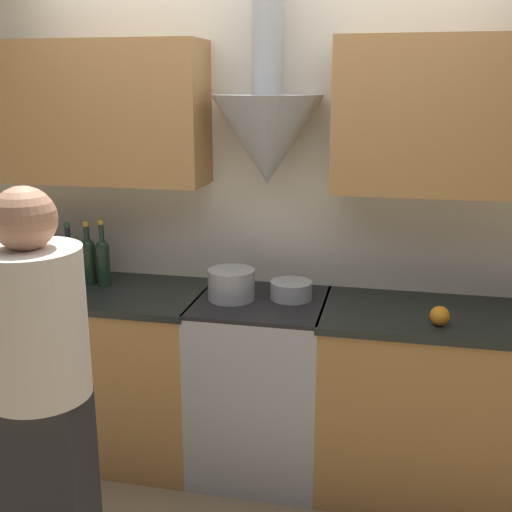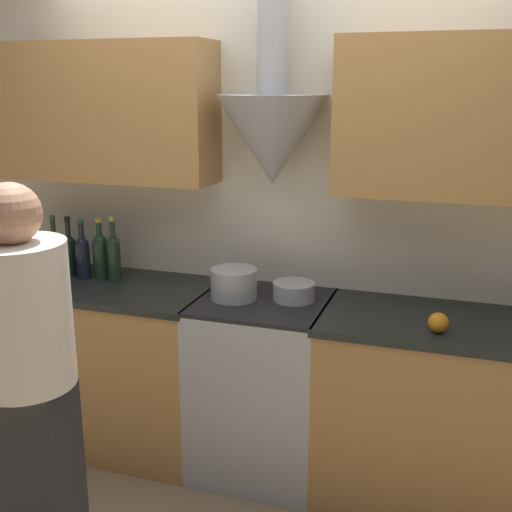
{
  "view_description": "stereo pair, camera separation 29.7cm",
  "coord_description": "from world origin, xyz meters",
  "px_view_note": "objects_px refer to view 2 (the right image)",
  "views": [
    {
      "loc": [
        0.62,
        -2.59,
        1.95
      ],
      "look_at": [
        0.0,
        0.21,
        1.17
      ],
      "focal_mm": 45.0,
      "sensor_mm": 36.0,
      "label": 1
    },
    {
      "loc": [
        0.9,
        -2.51,
        1.95
      ],
      "look_at": [
        0.0,
        0.21,
        1.17
      ],
      "focal_mm": 45.0,
      "sensor_mm": 36.0,
      "label": 2
    }
  ],
  "objects_px": {
    "wine_bottle_1": "(40,249)",
    "wine_bottle_4": "(83,255)",
    "wine_bottle_2": "(55,251)",
    "wine_bottle_3": "(70,253)",
    "wine_bottle_0": "(27,246)",
    "stove_range": "(262,385)",
    "mixing_bowl": "(294,291)",
    "stock_pot": "(234,284)",
    "wine_bottle_5": "(100,254)",
    "wine_bottle_6": "(114,256)",
    "person_foreground_left": "(27,379)",
    "orange_fruit": "(438,323)"
  },
  "relations": [
    {
      "from": "wine_bottle_2",
      "to": "wine_bottle_5",
      "type": "bearing_deg",
      "value": 0.73
    },
    {
      "from": "wine_bottle_3",
      "to": "wine_bottle_4",
      "type": "height_order",
      "value": "wine_bottle_3"
    },
    {
      "from": "wine_bottle_4",
      "to": "wine_bottle_2",
      "type": "bearing_deg",
      "value": 174.2
    },
    {
      "from": "wine_bottle_0",
      "to": "wine_bottle_4",
      "type": "bearing_deg",
      "value": -3.59
    },
    {
      "from": "stove_range",
      "to": "wine_bottle_5",
      "type": "bearing_deg",
      "value": 175.69
    },
    {
      "from": "wine_bottle_1",
      "to": "wine_bottle_4",
      "type": "bearing_deg",
      "value": -3.81
    },
    {
      "from": "stove_range",
      "to": "wine_bottle_5",
      "type": "relative_size",
      "value": 2.76
    },
    {
      "from": "stock_pot",
      "to": "wine_bottle_2",
      "type": "bearing_deg",
      "value": 175.63
    },
    {
      "from": "wine_bottle_4",
      "to": "wine_bottle_6",
      "type": "xyz_separation_m",
      "value": [
        0.19,
        0.01,
        0.01
      ]
    },
    {
      "from": "mixing_bowl",
      "to": "orange_fruit",
      "type": "xyz_separation_m",
      "value": [
        0.69,
        -0.22,
        -0.0
      ]
    },
    {
      "from": "wine_bottle_0",
      "to": "wine_bottle_5",
      "type": "distance_m",
      "value": 0.47
    },
    {
      "from": "person_foreground_left",
      "to": "mixing_bowl",
      "type": "bearing_deg",
      "value": 56.57
    },
    {
      "from": "wine_bottle_1",
      "to": "mixing_bowl",
      "type": "xyz_separation_m",
      "value": [
        1.47,
        -0.01,
        -0.09
      ]
    },
    {
      "from": "wine_bottle_1",
      "to": "wine_bottle_4",
      "type": "height_order",
      "value": "wine_bottle_4"
    },
    {
      "from": "wine_bottle_0",
      "to": "wine_bottle_1",
      "type": "relative_size",
      "value": 1.13
    },
    {
      "from": "wine_bottle_2",
      "to": "wine_bottle_6",
      "type": "distance_m",
      "value": 0.38
    },
    {
      "from": "wine_bottle_1",
      "to": "wine_bottle_0",
      "type": "bearing_deg",
      "value": 177.13
    },
    {
      "from": "wine_bottle_2",
      "to": "wine_bottle_4",
      "type": "bearing_deg",
      "value": -5.8
    },
    {
      "from": "wine_bottle_3",
      "to": "wine_bottle_6",
      "type": "distance_m",
      "value": 0.29
    },
    {
      "from": "stove_range",
      "to": "stock_pot",
      "type": "relative_size",
      "value": 4.0
    },
    {
      "from": "wine_bottle_1",
      "to": "person_foreground_left",
      "type": "relative_size",
      "value": 0.2
    },
    {
      "from": "stock_pot",
      "to": "mixing_bowl",
      "type": "height_order",
      "value": "stock_pot"
    },
    {
      "from": "wine_bottle_3",
      "to": "orange_fruit",
      "type": "distance_m",
      "value": 1.99
    },
    {
      "from": "wine_bottle_1",
      "to": "wine_bottle_3",
      "type": "relative_size",
      "value": 0.97
    },
    {
      "from": "stove_range",
      "to": "wine_bottle_3",
      "type": "height_order",
      "value": "wine_bottle_3"
    },
    {
      "from": "wine_bottle_6",
      "to": "person_foreground_left",
      "type": "height_order",
      "value": "person_foreground_left"
    },
    {
      "from": "wine_bottle_4",
      "to": "person_foreground_left",
      "type": "height_order",
      "value": "person_foreground_left"
    },
    {
      "from": "wine_bottle_6",
      "to": "person_foreground_left",
      "type": "distance_m",
      "value": 1.14
    },
    {
      "from": "wine_bottle_3",
      "to": "stock_pot",
      "type": "height_order",
      "value": "wine_bottle_3"
    },
    {
      "from": "wine_bottle_2",
      "to": "stock_pot",
      "type": "height_order",
      "value": "wine_bottle_2"
    },
    {
      "from": "person_foreground_left",
      "to": "wine_bottle_4",
      "type": "bearing_deg",
      "value": 112.66
    },
    {
      "from": "stove_range",
      "to": "mixing_bowl",
      "type": "height_order",
      "value": "mixing_bowl"
    },
    {
      "from": "wine_bottle_3",
      "to": "person_foreground_left",
      "type": "distance_m",
      "value": 1.25
    },
    {
      "from": "wine_bottle_1",
      "to": "wine_bottle_6",
      "type": "height_order",
      "value": "wine_bottle_6"
    },
    {
      "from": "mixing_bowl",
      "to": "wine_bottle_3",
      "type": "bearing_deg",
      "value": 179.25
    },
    {
      "from": "wine_bottle_5",
      "to": "wine_bottle_1",
      "type": "bearing_deg",
      "value": -179.46
    },
    {
      "from": "wine_bottle_2",
      "to": "wine_bottle_5",
      "type": "distance_m",
      "value": 0.28
    },
    {
      "from": "orange_fruit",
      "to": "person_foreground_left",
      "type": "bearing_deg",
      "value": -148.19
    },
    {
      "from": "wine_bottle_4",
      "to": "wine_bottle_5",
      "type": "height_order",
      "value": "wine_bottle_5"
    },
    {
      "from": "stove_range",
      "to": "wine_bottle_6",
      "type": "bearing_deg",
      "value": 176.32
    },
    {
      "from": "wine_bottle_2",
      "to": "wine_bottle_6",
      "type": "height_order",
      "value": "wine_bottle_6"
    },
    {
      "from": "mixing_bowl",
      "to": "stock_pot",
      "type": "bearing_deg",
      "value": -166.21
    },
    {
      "from": "wine_bottle_0",
      "to": "stock_pot",
      "type": "distance_m",
      "value": 1.27
    },
    {
      "from": "wine_bottle_2",
      "to": "wine_bottle_3",
      "type": "height_order",
      "value": "wine_bottle_2"
    },
    {
      "from": "wine_bottle_2",
      "to": "wine_bottle_4",
      "type": "relative_size",
      "value": 1.01
    },
    {
      "from": "stock_pot",
      "to": "mixing_bowl",
      "type": "distance_m",
      "value": 0.3
    },
    {
      "from": "wine_bottle_0",
      "to": "wine_bottle_3",
      "type": "distance_m",
      "value": 0.28
    },
    {
      "from": "wine_bottle_5",
      "to": "stock_pot",
      "type": "bearing_deg",
      "value": -6.18
    },
    {
      "from": "wine_bottle_4",
      "to": "wine_bottle_6",
      "type": "relative_size",
      "value": 0.94
    },
    {
      "from": "stock_pot",
      "to": "orange_fruit",
      "type": "height_order",
      "value": "stock_pot"
    }
  ]
}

